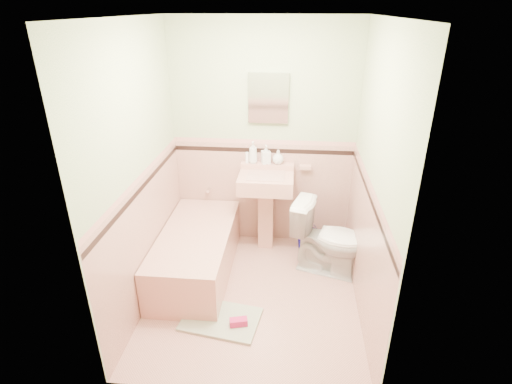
# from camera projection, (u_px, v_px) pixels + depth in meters

# --- Properties ---
(floor) EXTENTS (2.20, 2.20, 0.00)m
(floor) POSITION_uv_depth(u_px,v_px,m) (254.00, 295.00, 3.91)
(floor) COLOR tan
(floor) RESTS_ON ground
(ceiling) EXTENTS (2.20, 2.20, 0.00)m
(ceiling) POSITION_uv_depth(u_px,v_px,m) (253.00, 17.00, 2.86)
(ceiling) COLOR white
(ceiling) RESTS_ON ground
(wall_back) EXTENTS (2.50, 0.00, 2.50)m
(wall_back) POSITION_uv_depth(u_px,v_px,m) (263.00, 139.00, 4.38)
(wall_back) COLOR beige
(wall_back) RESTS_ON ground
(wall_front) EXTENTS (2.50, 0.00, 2.50)m
(wall_front) POSITION_uv_depth(u_px,v_px,m) (234.00, 249.00, 2.39)
(wall_front) COLOR beige
(wall_front) RESTS_ON ground
(wall_left) EXTENTS (0.00, 2.50, 2.50)m
(wall_left) POSITION_uv_depth(u_px,v_px,m) (139.00, 173.00, 3.47)
(wall_left) COLOR beige
(wall_left) RESTS_ON ground
(wall_right) EXTENTS (0.00, 2.50, 2.50)m
(wall_right) POSITION_uv_depth(u_px,v_px,m) (374.00, 182.00, 3.30)
(wall_right) COLOR beige
(wall_right) RESTS_ON ground
(wainscot_back) EXTENTS (2.00, 0.00, 2.00)m
(wainscot_back) POSITION_uv_depth(u_px,v_px,m) (263.00, 193.00, 4.64)
(wainscot_back) COLOR tan
(wainscot_back) RESTS_ON ground
(wainscot_front) EXTENTS (2.00, 0.00, 2.00)m
(wainscot_front) POSITION_uv_depth(u_px,v_px,m) (237.00, 330.00, 2.68)
(wainscot_front) COLOR tan
(wainscot_front) RESTS_ON ground
(wainscot_left) EXTENTS (0.00, 2.20, 2.20)m
(wainscot_left) POSITION_uv_depth(u_px,v_px,m) (149.00, 238.00, 3.75)
(wainscot_left) COLOR tan
(wainscot_left) RESTS_ON ground
(wainscot_right) EXTENTS (0.00, 2.20, 2.20)m
(wainscot_right) POSITION_uv_depth(u_px,v_px,m) (363.00, 249.00, 3.57)
(wainscot_right) COLOR tan
(wainscot_right) RESTS_ON ground
(accent_back) EXTENTS (2.00, 0.00, 2.00)m
(accent_back) POSITION_uv_depth(u_px,v_px,m) (263.00, 150.00, 4.42)
(accent_back) COLOR black
(accent_back) RESTS_ON ground
(accent_front) EXTENTS (2.00, 0.00, 2.00)m
(accent_front) POSITION_uv_depth(u_px,v_px,m) (235.00, 265.00, 2.46)
(accent_front) COLOR black
(accent_front) RESTS_ON ground
(accent_left) EXTENTS (0.00, 2.20, 2.20)m
(accent_left) POSITION_uv_depth(u_px,v_px,m) (143.00, 187.00, 3.53)
(accent_left) COLOR black
(accent_left) RESTS_ON ground
(accent_right) EXTENTS (0.00, 2.20, 2.20)m
(accent_right) POSITION_uv_depth(u_px,v_px,m) (370.00, 196.00, 3.35)
(accent_right) COLOR black
(accent_right) RESTS_ON ground
(cap_back) EXTENTS (2.00, 0.00, 2.00)m
(cap_back) POSITION_uv_depth(u_px,v_px,m) (263.00, 142.00, 4.37)
(cap_back) COLOR tan
(cap_back) RESTS_ON ground
(cap_front) EXTENTS (2.00, 0.00, 2.00)m
(cap_front) POSITION_uv_depth(u_px,v_px,m) (235.00, 252.00, 2.42)
(cap_front) COLOR tan
(cap_front) RESTS_ON ground
(cap_left) EXTENTS (0.00, 2.20, 2.20)m
(cap_left) POSITION_uv_depth(u_px,v_px,m) (141.00, 177.00, 3.48)
(cap_left) COLOR tan
(cap_left) RESTS_ON ground
(cap_right) EXTENTS (0.00, 2.20, 2.20)m
(cap_right) POSITION_uv_depth(u_px,v_px,m) (371.00, 186.00, 3.31)
(cap_right) COLOR tan
(cap_right) RESTS_ON ground
(bathtub) EXTENTS (0.70, 1.50, 0.45)m
(bathtub) POSITION_uv_depth(u_px,v_px,m) (197.00, 254.00, 4.17)
(bathtub) COLOR tan
(bathtub) RESTS_ON floor
(tub_faucet) EXTENTS (0.04, 0.12, 0.04)m
(tub_faucet) POSITION_uv_depth(u_px,v_px,m) (209.00, 190.00, 4.65)
(tub_faucet) COLOR silver
(tub_faucet) RESTS_ON wall_back
(sink) EXTENTS (0.59, 0.48, 0.92)m
(sink) POSITION_uv_depth(u_px,v_px,m) (266.00, 213.00, 4.49)
(sink) COLOR tan
(sink) RESTS_ON floor
(sink_faucet) EXTENTS (0.02, 0.02, 0.10)m
(sink_faucet) POSITION_uv_depth(u_px,v_px,m) (267.00, 168.00, 4.41)
(sink_faucet) COLOR silver
(sink_faucet) RESTS_ON sink
(medicine_cabinet) EXTENTS (0.40, 0.04, 0.50)m
(medicine_cabinet) POSITION_uv_depth(u_px,v_px,m) (268.00, 98.00, 4.15)
(medicine_cabinet) COLOR white
(medicine_cabinet) RESTS_ON wall_back
(soap_dish) EXTENTS (0.13, 0.07, 0.04)m
(soap_dish) POSITION_uv_depth(u_px,v_px,m) (305.00, 167.00, 4.43)
(soap_dish) COLOR tan
(soap_dish) RESTS_ON wall_back
(soap_bottle_left) EXTENTS (0.10, 0.10, 0.24)m
(soap_bottle_left) POSITION_uv_depth(u_px,v_px,m) (253.00, 152.00, 4.39)
(soap_bottle_left) COLOR #B2B2B2
(soap_bottle_left) RESTS_ON sink
(soap_bottle_mid) EXTENTS (0.12, 0.12, 0.21)m
(soap_bottle_mid) POSITION_uv_depth(u_px,v_px,m) (266.00, 154.00, 4.39)
(soap_bottle_mid) COLOR #B2B2B2
(soap_bottle_mid) RESTS_ON sink
(soap_bottle_right) EXTENTS (0.13, 0.13, 0.16)m
(soap_bottle_right) POSITION_uv_depth(u_px,v_px,m) (278.00, 157.00, 4.39)
(soap_bottle_right) COLOR #B2B2B2
(soap_bottle_right) RESTS_ON sink
(tube) EXTENTS (0.04, 0.04, 0.12)m
(tube) POSITION_uv_depth(u_px,v_px,m) (247.00, 157.00, 4.42)
(tube) COLOR white
(tube) RESTS_ON sink
(toilet) EXTENTS (0.86, 0.64, 0.78)m
(toilet) POSITION_uv_depth(u_px,v_px,m) (330.00, 238.00, 4.13)
(toilet) COLOR white
(toilet) RESTS_ON floor
(bucket) EXTENTS (0.29, 0.29, 0.23)m
(bucket) POSITION_uv_depth(u_px,v_px,m) (307.00, 239.00, 4.63)
(bucket) COLOR #10108C
(bucket) RESTS_ON floor
(bath_mat) EXTENTS (0.74, 0.55, 0.03)m
(bath_mat) POSITION_uv_depth(u_px,v_px,m) (221.00, 319.00, 3.59)
(bath_mat) COLOR gray
(bath_mat) RESTS_ON floor
(shoe) EXTENTS (0.17, 0.11, 0.06)m
(shoe) POSITION_uv_depth(u_px,v_px,m) (239.00, 322.00, 3.50)
(shoe) COLOR #BF1E59
(shoe) RESTS_ON bath_mat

